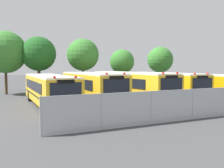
% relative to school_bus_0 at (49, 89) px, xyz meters
% --- Properties ---
extents(ground_plane, '(160.00, 160.00, 0.00)m').
position_rel_school_bus_0_xyz_m(ground_plane, '(7.39, 0.05, -1.38)').
color(ground_plane, '#424244').
extents(school_bus_0, '(2.76, 11.16, 2.61)m').
position_rel_school_bus_0_xyz_m(school_bus_0, '(0.00, 0.00, 0.00)').
color(school_bus_0, yellow).
rests_on(school_bus_0, ground_plane).
extents(school_bus_1, '(2.62, 9.92, 2.77)m').
position_rel_school_bus_0_xyz_m(school_bus_1, '(3.62, -0.17, 0.08)').
color(school_bus_1, yellow).
rests_on(school_bus_1, ground_plane).
extents(school_bus_2, '(2.75, 11.66, 2.79)m').
position_rel_school_bus_0_xyz_m(school_bus_2, '(7.49, -0.23, 0.09)').
color(school_bus_2, yellow).
rests_on(school_bus_2, ground_plane).
extents(school_bus_3, '(2.66, 10.97, 2.69)m').
position_rel_school_bus_0_xyz_m(school_bus_3, '(11.15, -0.04, 0.04)').
color(school_bus_3, yellow).
rests_on(school_bus_3, ground_plane).
extents(school_bus_4, '(2.52, 11.25, 2.57)m').
position_rel_school_bus_0_xyz_m(school_bus_4, '(14.81, -0.11, -0.02)').
color(school_bus_4, '#EAA80C').
rests_on(school_bus_4, ground_plane).
extents(tree_0, '(4.81, 4.81, 7.22)m').
position_rel_school_bus_0_xyz_m(tree_0, '(-2.55, 10.91, 3.41)').
color(tree_0, '#4C3823').
rests_on(tree_0, ground_plane).
extents(tree_1, '(3.97, 3.97, 6.63)m').
position_rel_school_bus_0_xyz_m(tree_1, '(1.01, 9.70, 3.26)').
color(tree_1, '#4C3823').
rests_on(tree_1, ground_plane).
extents(tree_2, '(3.98, 3.98, 6.63)m').
position_rel_school_bus_0_xyz_m(tree_2, '(6.38, 9.78, 3.26)').
color(tree_2, '#4C3823').
rests_on(tree_2, ground_plane).
extents(tree_3, '(3.24, 3.24, 5.45)m').
position_rel_school_bus_0_xyz_m(tree_3, '(11.74, 9.47, 2.41)').
color(tree_3, '#4C3823').
rests_on(tree_3, ground_plane).
extents(tree_4, '(3.81, 3.81, 6.09)m').
position_rel_school_bus_0_xyz_m(tree_4, '(18.66, 10.48, 2.79)').
color(tree_4, '#4C3823').
rests_on(tree_4, ground_plane).
extents(chainlink_fence, '(20.99, 0.07, 1.85)m').
position_rel_school_bus_0_xyz_m(chainlink_fence, '(8.06, -9.22, -0.42)').
color(chainlink_fence, '#9EA0A3').
rests_on(chainlink_fence, ground_plane).
extents(traffic_cone, '(0.45, 0.45, 0.59)m').
position_rel_school_bus_0_xyz_m(traffic_cone, '(2.86, -7.49, -1.08)').
color(traffic_cone, '#EA5914').
rests_on(traffic_cone, ground_plane).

